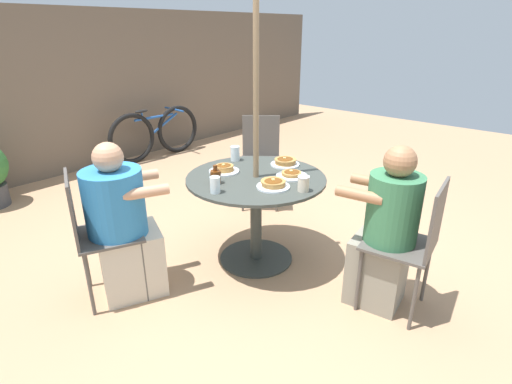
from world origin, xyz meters
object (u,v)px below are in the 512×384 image
Objects in this scene: diner_east at (385,235)px; coffee_cup at (303,184)px; patio_chair_east at (413,239)px; bicycle at (156,133)px; patio_table at (256,198)px; patio_chair_north at (95,229)px; pancake_plate_a at (273,184)px; drinking_glass_b at (215,185)px; pancake_plate_b at (285,162)px; pancake_plate_d at (292,175)px; pancake_plate_c at (224,169)px; syrup_bottle at (216,176)px; patio_chair_south at (261,154)px; diner_north at (123,229)px; drinking_glass_a at (235,153)px.

diner_east is 0.62m from coffee_cup.
patio_chair_east is 4.14m from bicycle.
patio_chair_north is at bearing 156.66° from patio_table.
drinking_glass_b reaches higher than pancake_plate_a.
bicycle is (1.21, 3.12, -0.38)m from pancake_plate_a.
pancake_plate_b is 1.00× the size of pancake_plate_d.
drinking_glass_b is at bearing -143.01° from pancake_plate_c.
pancake_plate_c is (-0.23, 1.23, 0.22)m from diner_east.
coffee_cup is at bearing -89.91° from patio_table.
syrup_bottle reaches higher than patio_table.
pancake_plate_d is (0.17, -0.20, 0.19)m from patio_table.
pancake_plate_c is 0.41m from drinking_glass_b.
diner_east is at bearing -81.75° from patio_table.
coffee_cup is at bearing -66.46° from pancake_plate_a.
patio_chair_north reaches higher than bicycle.
patio_chair_north is 1.87m from diner_east.
pancake_plate_b is at bearing 50.23° from coffee_cup.
patio_chair_south reaches higher than patio_table.
diner_north is 4.69× the size of pancake_plate_c.
diner_north reaches higher than pancake_plate_a.
diner_north is at bearing -179.93° from drinking_glass_a.
patio_chair_east is 2.01m from patio_chair_south.
patio_table is 4.50× the size of pancake_plate_d.
patio_chair_east is 1.00× the size of patio_chair_south.
patio_chair_north is 2.02m from patio_chair_east.
patio_chair_north reaches higher than coffee_cup.
drinking_glass_a is at bearing 110.25° from patio_chair_north.
pancake_plate_a is 0.48m from pancake_plate_c.
pancake_plate_b is 0.27m from pancake_plate_d.
patio_chair_north is at bearing 162.07° from pancake_plate_b.
syrup_bottle is 1.27× the size of coffee_cup.
drinking_glass_b is at bearing 160.94° from pancake_plate_d.
syrup_bottle is 0.54m from drinking_glass_a.
patio_chair_south is (0.90, 0.73, -0.01)m from patio_table.
diner_north is 1.06m from pancake_plate_a.
diner_north is (0.16, -0.07, -0.04)m from patio_chair_north.
pancake_plate_c is (-0.98, -0.48, 0.20)m from patio_chair_south.
pancake_plate_a is (0.98, -0.69, 0.20)m from patio_chair_north.
patio_chair_north is at bearing 156.60° from syrup_bottle.
patio_table is at bearing 90.09° from coffee_cup.
syrup_bottle is 0.17m from drinking_glass_b.
drinking_glass_b is (-0.41, 0.00, 0.23)m from patio_table.
patio_chair_south is at bearing 124.00° from diner_north.
diner_north reaches higher than patio_chair_south.
coffee_cup reaches higher than pancake_plate_b.
syrup_bottle is 3.12m from bicycle.
pancake_plate_a is at bearing -172.67° from pancake_plate_d.
pancake_plate_a is (-0.08, -0.23, 0.19)m from patio_table.
diner_east reaches higher than coffee_cup.
syrup_bottle is at bearing 156.82° from patio_table.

